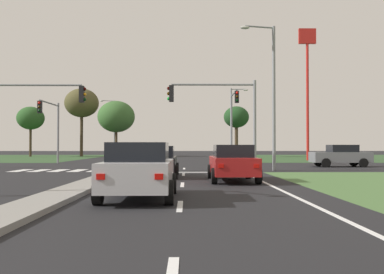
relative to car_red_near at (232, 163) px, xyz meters
name	(u,v)px	position (x,y,z in m)	size (l,w,h in m)	color
ground_plane	(136,167)	(-5.62, 13.22, -0.79)	(200.00, 200.00, 0.00)	black
grass_verge_far_right	(356,158)	(19.88, 37.72, -0.79)	(35.00, 35.00, 0.01)	#2D4C28
median_island_near	(61,195)	(-5.62, -5.78, -0.72)	(1.20, 22.00, 0.14)	gray
median_island_far	(158,157)	(-5.62, 38.22, -0.72)	(1.20, 36.00, 0.14)	gray
lane_dash_second	(180,206)	(-2.12, -7.73, -0.78)	(0.14, 2.00, 0.01)	silver
lane_dash_third	(182,185)	(-2.12, -1.73, -0.78)	(0.14, 2.00, 0.01)	silver
lane_dash_fourth	(183,175)	(-2.12, 4.27, -0.78)	(0.14, 2.00, 0.01)	silver
lane_dash_fifth	(184,169)	(-2.12, 10.27, -0.78)	(0.14, 2.00, 0.01)	silver
edge_line_right	(287,193)	(1.23, -4.78, -0.78)	(0.14, 24.00, 0.01)	silver
stop_bar_near	(189,172)	(-1.82, 6.22, -0.78)	(6.40, 0.50, 0.01)	silver
crosswalk_bar_near	(20,171)	(-12.02, 8.02, -0.78)	(0.70, 2.80, 0.01)	silver
crosswalk_bar_second	(39,171)	(-10.87, 8.02, -0.78)	(0.70, 2.80, 0.01)	silver
crosswalk_bar_third	(58,171)	(-9.72, 8.02, -0.78)	(0.70, 2.80, 0.01)	silver
crosswalk_bar_fourth	(78,171)	(-8.57, 8.02, -0.78)	(0.70, 2.80, 0.01)	silver
crosswalk_bar_fifth	(97,171)	(-7.42, 8.02, -0.78)	(0.70, 2.80, 0.01)	silver
crosswalk_bar_sixth	(116,171)	(-6.27, 8.02, -0.78)	(0.70, 2.80, 0.01)	silver
car_red_near	(232,163)	(0.00, 0.00, 0.00)	(1.96, 4.63, 1.54)	#A31919
car_white_second	(133,153)	(-7.92, 30.47, -0.03)	(2.09, 4.62, 1.47)	silver
car_grey_fourth	(341,156)	(9.13, 12.74, 0.01)	(4.15, 1.99, 1.58)	slate
car_silver_fifth	(139,170)	(-3.29, -6.21, 0.02)	(2.02, 4.20, 1.59)	#B7B7BC
car_black_sixth	(158,161)	(-3.34, 2.55, -0.02)	(1.96, 4.39, 1.50)	black
traffic_signal_far_left	(51,120)	(-13.22, 17.88, 2.88)	(0.32, 5.15, 5.26)	gray
traffic_signal_far_right	(233,114)	(1.98, 18.27, 3.40)	(0.32, 4.54, 6.13)	gray
traffic_signal_near_left	(28,108)	(-11.10, 6.62, 2.90)	(5.56, 0.32, 5.25)	gray
traffic_signal_near_right	(221,108)	(0.05, 6.62, 2.90)	(5.16, 0.32, 5.30)	gray
street_lamp_second	(271,89)	(3.18, 7.88, 4.14)	(2.19, 0.67, 8.81)	gray
street_lamp_third	(233,119)	(3.54, 33.60, 3.92)	(2.12, 0.37, 8.39)	gray
street_lamp_fourth	(113,124)	(-14.79, 57.84, 4.51)	(2.42, 1.37, 9.44)	gray
pedestrian_at_median	(149,150)	(-5.65, 24.12, 0.36)	(0.34, 0.34, 1.67)	maroon
fastfood_pole_sign	(307,66)	(10.70, 26.95, 9.10)	(1.80, 0.40, 13.81)	red
treeline_near	(31,118)	(-24.03, 43.47, 4.61)	(3.82, 3.82, 7.06)	#423323
treeline_second	(82,103)	(-17.18, 44.90, 6.89)	(4.90, 4.90, 9.82)	#423323
treeline_third	(116,117)	(-11.76, 42.33, 4.78)	(5.15, 5.15, 7.77)	#423323
treeline_fourth	(236,118)	(4.77, 40.45, 4.54)	(3.41, 3.41, 6.87)	#423323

